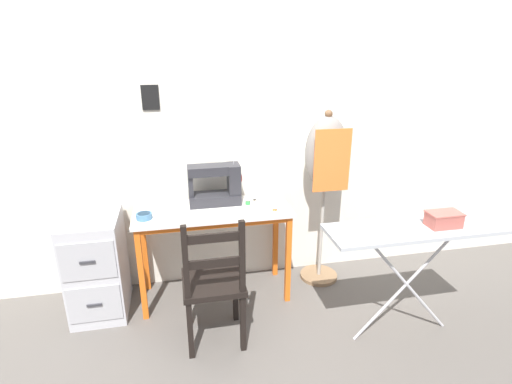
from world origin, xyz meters
TOP-DOWN VIEW (x-y plane):
  - ground_plane at (0.00, 0.00)m, footprint 14.00×14.00m
  - wall_back at (-0.00, 0.54)m, footprint 10.00×0.06m
  - sewing_table at (0.00, 0.22)m, footprint 1.17×0.47m
  - sewing_machine at (0.05, 0.35)m, footprint 0.41×0.19m
  - fabric_bowl at (-0.49, 0.15)m, footprint 0.11×0.11m
  - scissors at (0.47, 0.13)m, footprint 0.11×0.09m
  - thread_spool_near_machine at (0.27, 0.26)m, footprint 0.04×0.04m
  - thread_spool_mid_table at (0.32, 0.25)m, footprint 0.03×0.03m
  - wooden_chair at (-0.06, -0.30)m, footprint 0.40×0.38m
  - filing_cabinet at (-0.87, 0.21)m, footprint 0.39×0.50m
  - dress_form at (0.91, 0.31)m, footprint 0.34×0.32m
  - ironing_board at (1.22, -0.49)m, footprint 1.15×0.35m
  - storage_box at (1.40, -0.51)m, footprint 0.21×0.13m

SIDE VIEW (x-z plane):
  - ground_plane at x=0.00m, z-range 0.00..0.00m
  - filing_cabinet at x=-0.87m, z-range 0.00..0.77m
  - wooden_chair at x=-0.06m, z-range -0.02..0.92m
  - sewing_table at x=0.00m, z-range 0.27..1.02m
  - scissors at x=0.47m, z-range 0.75..0.76m
  - thread_spool_near_machine at x=0.27m, z-range 0.75..0.79m
  - thread_spool_mid_table at x=0.32m, z-range 0.75..0.80m
  - fabric_bowl at x=-0.49m, z-range 0.75..0.80m
  - ironing_board at x=1.22m, z-range 0.36..1.19m
  - storage_box at x=1.40m, z-range 0.82..0.92m
  - sewing_machine at x=0.05m, z-range 0.73..1.06m
  - dress_form at x=0.91m, z-range 0.32..1.78m
  - wall_back at x=0.00m, z-range 0.00..2.55m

